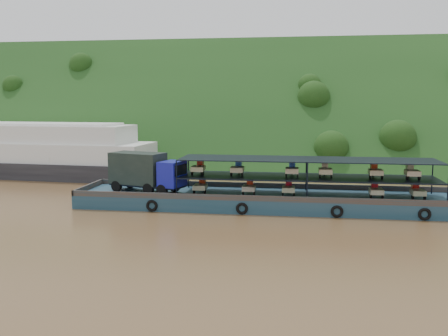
# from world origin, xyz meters

# --- Properties ---
(ground) EXTENTS (160.00, 160.00, 0.00)m
(ground) POSITION_xyz_m (0.00, 0.00, 0.00)
(ground) COLOR brown
(ground) RESTS_ON ground
(hillside) EXTENTS (140.00, 39.60, 39.60)m
(hillside) POSITION_xyz_m (0.00, 36.00, 0.00)
(hillside) COLOR #183A15
(hillside) RESTS_ON ground
(cargo_barge) EXTENTS (35.00, 7.18, 4.89)m
(cargo_barge) POSITION_xyz_m (1.22, 0.26, 1.22)
(cargo_barge) COLOR #15384B
(cargo_barge) RESTS_ON ground
(passenger_ferry) EXTENTS (34.78, 11.10, 6.93)m
(passenger_ferry) POSITION_xyz_m (-27.91, 15.66, 3.00)
(passenger_ferry) COLOR black
(passenger_ferry) RESTS_ON ground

